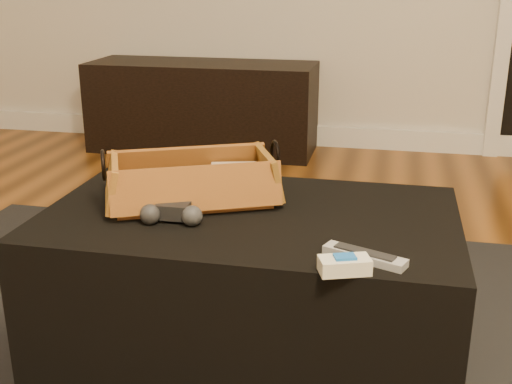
% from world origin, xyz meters
% --- Properties ---
extents(baseboard, '(5.00, 0.04, 0.12)m').
position_xyz_m(baseboard, '(0.00, 2.73, 0.06)').
color(baseboard, white).
rests_on(baseboard, floor).
extents(media_cabinet, '(1.28, 0.45, 0.50)m').
position_xyz_m(media_cabinet, '(-0.77, 2.51, 0.25)').
color(media_cabinet, black).
rests_on(media_cabinet, floor).
extents(area_rug, '(2.60, 2.00, 0.01)m').
position_xyz_m(area_rug, '(-0.02, 0.39, 0.01)').
color(area_rug, black).
rests_on(area_rug, floor).
extents(ottoman, '(1.00, 0.60, 0.42)m').
position_xyz_m(ottoman, '(-0.02, 0.44, 0.22)').
color(ottoman, black).
rests_on(ottoman, area_rug).
extents(tv_remote, '(0.22, 0.16, 0.02)m').
position_xyz_m(tv_remote, '(-0.19, 0.45, 0.46)').
color(tv_remote, black).
rests_on(tv_remote, wicker_basket).
extents(cloth_bundle, '(0.14, 0.11, 0.06)m').
position_xyz_m(cloth_bundle, '(-0.09, 0.55, 0.48)').
color(cloth_bundle, tan).
rests_on(cloth_bundle, wicker_basket).
extents(wicker_basket, '(0.48, 0.38, 0.15)m').
position_xyz_m(wicker_basket, '(-0.18, 0.48, 0.48)').
color(wicker_basket, '#A65E25').
rests_on(wicker_basket, ottoman).
extents(game_controller, '(0.15, 0.09, 0.05)m').
position_xyz_m(game_controller, '(-0.19, 0.33, 0.46)').
color(game_controller, black).
rests_on(game_controller, ottoman).
extents(silver_remote, '(0.18, 0.10, 0.02)m').
position_xyz_m(silver_remote, '(0.26, 0.22, 0.44)').
color(silver_remote, '#B1B4B9').
rests_on(silver_remote, ottoman).
extents(cream_gadget, '(0.11, 0.08, 0.04)m').
position_xyz_m(cream_gadget, '(0.23, 0.16, 0.45)').
color(cream_gadget, silver).
rests_on(cream_gadget, ottoman).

